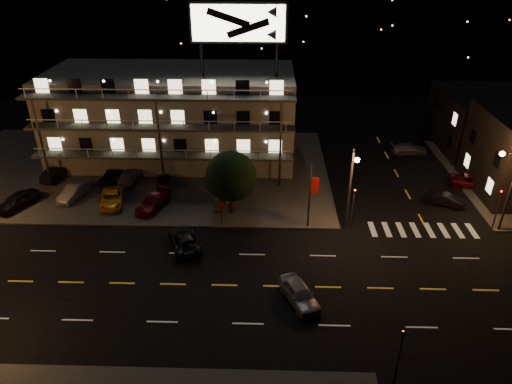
{
  "coord_description": "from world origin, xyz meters",
  "views": [
    {
      "loc": [
        1.24,
        -27.32,
        23.32
      ],
      "look_at": [
        0.22,
        8.0,
        3.87
      ],
      "focal_mm": 32.0,
      "sensor_mm": 36.0,
      "label": 1
    }
  ],
  "objects_px": {
    "lot_car_7": "(131,175)",
    "side_car_0": "(445,199)",
    "road_car_east": "(299,294)",
    "road_car_west": "(185,240)",
    "lot_car_2": "(112,198)",
    "tree": "(231,178)",
    "lot_car_4": "(222,199)"
  },
  "relations": [
    {
      "from": "tree",
      "to": "road_car_east",
      "type": "height_order",
      "value": "tree"
    },
    {
      "from": "lot_car_4",
      "to": "tree",
      "type": "bearing_deg",
      "value": -52.27
    },
    {
      "from": "tree",
      "to": "side_car_0",
      "type": "xyz_separation_m",
      "value": [
        21.32,
        2.24,
        -3.27
      ]
    },
    {
      "from": "lot_car_4",
      "to": "side_car_0",
      "type": "bearing_deg",
      "value": 3.64
    },
    {
      "from": "tree",
      "to": "road_car_west",
      "type": "xyz_separation_m",
      "value": [
        -3.64,
        -5.71,
        -3.21
      ]
    },
    {
      "from": "tree",
      "to": "road_car_west",
      "type": "relative_size",
      "value": 1.29
    },
    {
      "from": "lot_car_4",
      "to": "side_car_0",
      "type": "distance_m",
      "value": 22.37
    },
    {
      "from": "lot_car_2",
      "to": "side_car_0",
      "type": "relative_size",
      "value": 1.22
    },
    {
      "from": "lot_car_7",
      "to": "side_car_0",
      "type": "height_order",
      "value": "lot_car_7"
    },
    {
      "from": "lot_car_7",
      "to": "road_car_west",
      "type": "xyz_separation_m",
      "value": [
        7.88,
        -12.08,
        -0.13
      ]
    },
    {
      "from": "lot_car_7",
      "to": "tree",
      "type": "bearing_deg",
      "value": 161.39
    },
    {
      "from": "lot_car_4",
      "to": "road_car_east",
      "type": "height_order",
      "value": "road_car_east"
    },
    {
      "from": "lot_car_2",
      "to": "lot_car_7",
      "type": "distance_m",
      "value": 5.24
    },
    {
      "from": "tree",
      "to": "lot_car_2",
      "type": "bearing_deg",
      "value": 174.49
    },
    {
      "from": "lot_car_7",
      "to": "road_car_east",
      "type": "height_order",
      "value": "road_car_east"
    },
    {
      "from": "lot_car_7",
      "to": "road_car_east",
      "type": "bearing_deg",
      "value": 143.33
    },
    {
      "from": "lot_car_7",
      "to": "road_car_east",
      "type": "distance_m",
      "value": 25.57
    },
    {
      "from": "tree",
      "to": "lot_car_4",
      "type": "bearing_deg",
      "value": 126.19
    },
    {
      "from": "side_car_0",
      "to": "road_car_west",
      "type": "bearing_deg",
      "value": 130.9
    },
    {
      "from": "lot_car_2",
      "to": "lot_car_7",
      "type": "xyz_separation_m",
      "value": [
        0.55,
        5.21,
        0.02
      ]
    },
    {
      "from": "lot_car_2",
      "to": "road_car_west",
      "type": "bearing_deg",
      "value": -52.21
    },
    {
      "from": "tree",
      "to": "lot_car_7",
      "type": "relative_size",
      "value": 1.39
    },
    {
      "from": "tree",
      "to": "lot_car_4",
      "type": "distance_m",
      "value": 3.56
    },
    {
      "from": "road_car_west",
      "to": "lot_car_4",
      "type": "bearing_deg",
      "value": -130.42
    },
    {
      "from": "lot_car_7",
      "to": "lot_car_4",
      "type": "bearing_deg",
      "value": 165.04
    },
    {
      "from": "tree",
      "to": "road_car_west",
      "type": "distance_m",
      "value": 7.49
    },
    {
      "from": "lot_car_2",
      "to": "lot_car_7",
      "type": "bearing_deg",
      "value": 70.94
    },
    {
      "from": "lot_car_2",
      "to": "road_car_east",
      "type": "distance_m",
      "value": 22.49
    },
    {
      "from": "side_car_0",
      "to": "road_car_west",
      "type": "distance_m",
      "value": 26.2
    },
    {
      "from": "lot_car_7",
      "to": "road_car_west",
      "type": "bearing_deg",
      "value": 133.45
    },
    {
      "from": "road_car_west",
      "to": "lot_car_7",
      "type": "bearing_deg",
      "value": -77.21
    },
    {
      "from": "tree",
      "to": "side_car_0",
      "type": "relative_size",
      "value": 1.67
    }
  ]
}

